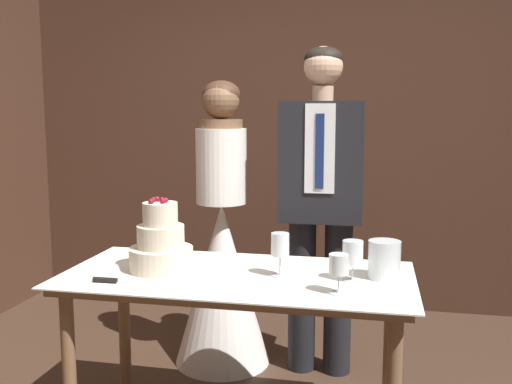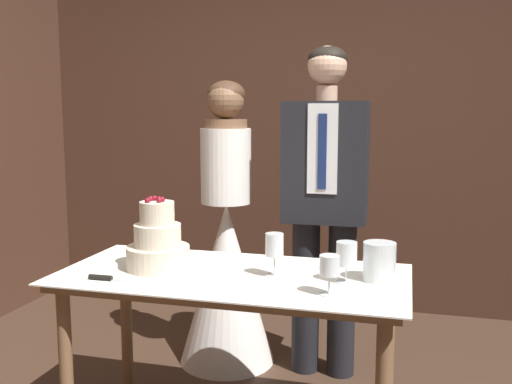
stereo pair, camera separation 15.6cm
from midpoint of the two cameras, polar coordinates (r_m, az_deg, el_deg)
name	(u,v)px [view 2 (the right image)]	position (r m, az deg, el deg)	size (l,w,h in m)	color
wall_back	(327,123)	(4.21, 8.18, 6.87)	(4.54, 0.12, 2.70)	#472B1E
cake_table	(232,295)	(2.44, -0.54, -10.26)	(1.46, 0.70, 0.75)	brown
tiered_cake	(158,244)	(2.49, -8.03, -5.15)	(0.27, 0.27, 0.32)	beige
cake_knife	(120,280)	(2.35, -11.61, -8.61)	(0.44, 0.03, 0.02)	silver
wine_glass_near	(347,255)	(2.31, 10.97, -6.20)	(0.08, 0.08, 0.17)	silver
wine_glass_middle	(329,268)	(2.15, 9.45, -7.49)	(0.08, 0.08, 0.15)	silver
wine_glass_far	(274,247)	(2.35, 3.76, -5.52)	(0.08, 0.08, 0.18)	silver
hurricane_candle	(379,262)	(2.37, 14.09, -6.86)	(0.13, 0.13, 0.16)	silver
bride	(227,261)	(3.25, -1.58, -6.97)	(0.54, 0.54, 1.60)	white
groom	(325,194)	(3.06, 8.38, -0.23)	(0.44, 0.25, 1.76)	black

